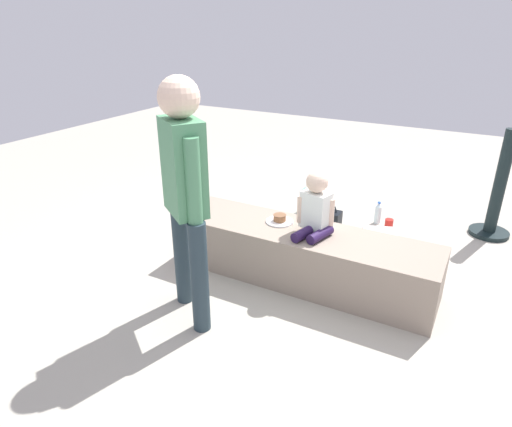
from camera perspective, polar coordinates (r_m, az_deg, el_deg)
ground_plane at (r=3.62m, az=5.80°, el=-8.27°), size 12.00×12.00×0.00m
concrete_ledge at (r=3.51m, az=5.95°, el=-5.35°), size 2.06×0.54×0.42m
child_seated at (r=3.31m, az=7.62°, el=0.82°), size 0.29×0.34×0.48m
adult_standing at (r=2.80m, az=-9.15°, el=3.93°), size 0.41×0.35×1.63m
cake_plate at (r=3.54m, az=3.05°, el=-0.80°), size 0.22×0.22×0.07m
gift_bag at (r=4.76m, az=7.05°, el=1.53°), size 0.20×0.10×0.29m
railing_post at (r=4.71m, az=28.49°, el=1.77°), size 0.36×0.36×1.03m
water_bottle_near_gift at (r=4.65m, az=15.38°, el=0.01°), size 0.06×0.06×0.23m
party_cup_red at (r=4.58m, az=16.68°, el=-1.29°), size 0.08×0.08×0.10m
cake_box_white at (r=4.22m, az=15.58°, el=-3.18°), size 0.38×0.38×0.13m
handbag_black_leather at (r=4.34m, az=8.84°, el=-0.94°), size 0.30×0.15×0.34m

